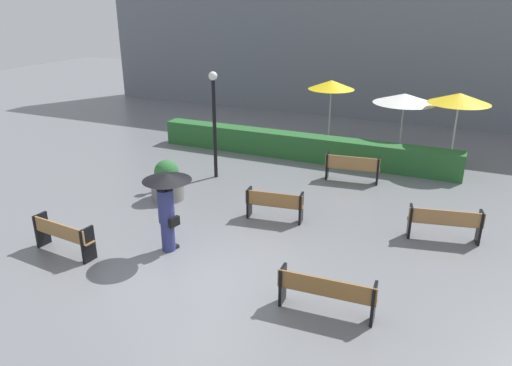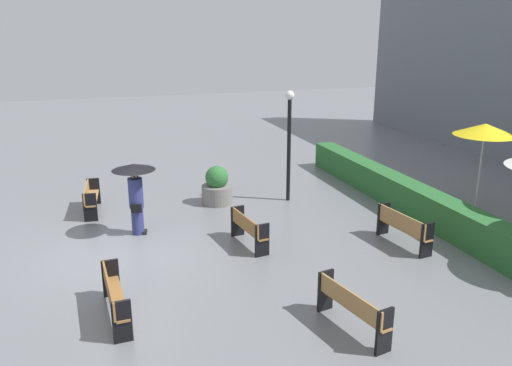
% 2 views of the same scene
% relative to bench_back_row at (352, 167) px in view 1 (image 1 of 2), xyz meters
% --- Properties ---
extents(ground_plane, '(60.00, 60.00, 0.00)m').
position_rel_bench_back_row_xyz_m(ground_plane, '(-1.89, -6.82, -0.51)').
color(ground_plane, slate).
extents(bench_back_row, '(1.77, 0.56, 0.88)m').
position_rel_bench_back_row_xyz_m(bench_back_row, '(0.00, 0.00, 0.00)').
color(bench_back_row, '#9E7242').
rests_on(bench_back_row, ground).
extents(bench_mid_center, '(1.59, 0.57, 0.83)m').
position_rel_bench_back_row_xyz_m(bench_mid_center, '(-1.22, -3.71, -0.03)').
color(bench_mid_center, olive).
rests_on(bench_mid_center, ground).
extents(bench_far_right, '(1.77, 0.67, 0.84)m').
position_rel_bench_back_row_xyz_m(bench_far_right, '(3.03, -3.09, -0.01)').
color(bench_far_right, '#9E7242').
rests_on(bench_far_right, ground).
extents(bench_near_right, '(1.89, 0.43, 0.81)m').
position_rel_bench_back_row_xyz_m(bench_near_right, '(1.22, -7.14, -0.03)').
color(bench_near_right, olive).
rests_on(bench_near_right, ground).
extents(bench_near_left, '(1.70, 0.52, 0.83)m').
position_rel_bench_back_row_xyz_m(bench_near_left, '(-5.04, -7.41, -0.02)').
color(bench_near_left, '#9E7242').
rests_on(bench_near_left, ground).
extents(pedestrian_with_umbrella, '(1.12, 1.12, 1.96)m').
position_rel_bench_back_row_xyz_m(pedestrian_with_umbrella, '(-2.85, -6.27, 0.83)').
color(pedestrian_with_umbrella, navy).
rests_on(pedestrian_with_umbrella, ground).
extents(planter_pot, '(0.96, 0.96, 1.21)m').
position_rel_bench_back_row_xyz_m(planter_pot, '(-4.68, -3.63, 0.00)').
color(planter_pot, slate).
rests_on(planter_pot, ground).
extents(lamp_post, '(0.28, 0.28, 3.48)m').
position_rel_bench_back_row_xyz_m(lamp_post, '(-4.25, -1.41, 1.65)').
color(lamp_post, black).
rests_on(lamp_post, ground).
extents(patio_umbrella_yellow, '(1.82, 1.82, 2.58)m').
position_rel_bench_back_row_xyz_m(patio_umbrella_yellow, '(-1.91, 3.93, 1.88)').
color(patio_umbrella_yellow, silver).
rests_on(patio_umbrella_yellow, ground).
extents(patio_umbrella_white, '(2.27, 2.27, 2.34)m').
position_rel_bench_back_row_xyz_m(patio_umbrella_white, '(0.97, 3.54, 1.65)').
color(patio_umbrella_white, silver).
rests_on(patio_umbrella_white, ground).
extents(patio_umbrella_yellow_far, '(2.06, 2.06, 2.62)m').
position_rel_bench_back_row_xyz_m(patio_umbrella_yellow_far, '(2.83, 2.83, 1.93)').
color(patio_umbrella_yellow_far, silver).
rests_on(patio_umbrella_yellow_far, ground).
extents(hedge_strip, '(11.24, 0.70, 0.92)m').
position_rel_bench_back_row_xyz_m(hedge_strip, '(-2.29, 1.58, -0.06)').
color(hedge_strip, '#28602D').
rests_on(hedge_strip, ground).
extents(building_facade, '(28.00, 1.20, 8.14)m').
position_rel_bench_back_row_xyz_m(building_facade, '(-1.89, 9.18, 3.55)').
color(building_facade, slate).
rests_on(building_facade, ground).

